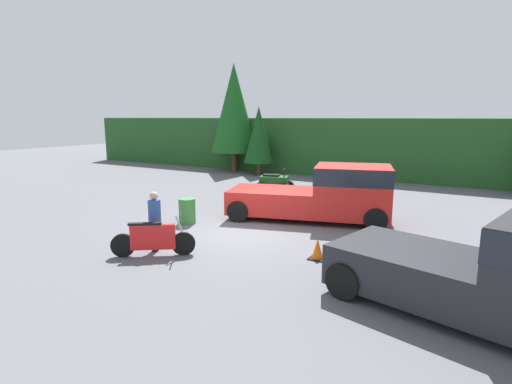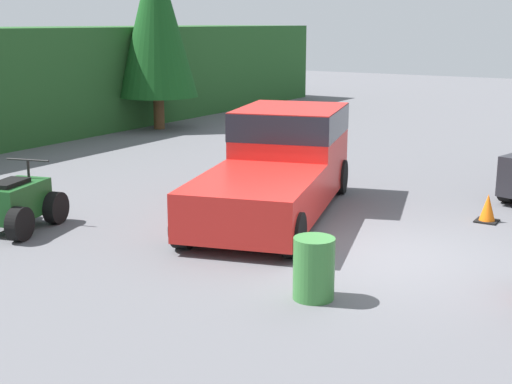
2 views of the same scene
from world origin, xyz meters
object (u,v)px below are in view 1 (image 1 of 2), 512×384
(pickup_truck_red, at_px, (327,192))
(quad_atv, at_px, (274,184))
(rider_person, at_px, (155,219))
(traffic_cone, at_px, (317,250))
(steel_barrel, at_px, (187,211))
(dirt_bike, at_px, (153,239))

(pickup_truck_red, height_order, quad_atv, pickup_truck_red)
(rider_person, relative_size, traffic_cone, 3.03)
(pickup_truck_red, bearing_deg, traffic_cone, -88.68)
(traffic_cone, height_order, steel_barrel, steel_barrel)
(pickup_truck_red, xyz_separation_m, rider_person, (-2.91, -5.52, -0.13))
(rider_person, bearing_deg, pickup_truck_red, 36.21)
(traffic_cone, bearing_deg, quad_atv, 125.04)
(pickup_truck_red, distance_m, steel_barrel, 4.97)
(dirt_bike, xyz_separation_m, traffic_cone, (3.87, 1.98, -0.21))
(rider_person, xyz_separation_m, traffic_cone, (4.13, 1.61, -0.65))
(traffic_cone, bearing_deg, rider_person, -158.66)
(dirt_bike, bearing_deg, rider_person, 90.37)
(pickup_truck_red, bearing_deg, dirt_bike, -130.27)
(traffic_cone, bearing_deg, dirt_bike, -152.92)
(pickup_truck_red, bearing_deg, rider_person, -133.87)
(pickup_truck_red, distance_m, dirt_bike, 6.47)
(pickup_truck_red, relative_size, traffic_cone, 10.95)
(pickup_truck_red, xyz_separation_m, dirt_bike, (-2.65, -5.88, -0.57))
(steel_barrel, bearing_deg, traffic_cone, -11.48)
(quad_atv, relative_size, rider_person, 1.22)
(dirt_bike, distance_m, steel_barrel, 3.35)
(dirt_bike, bearing_deg, steel_barrel, 78.51)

